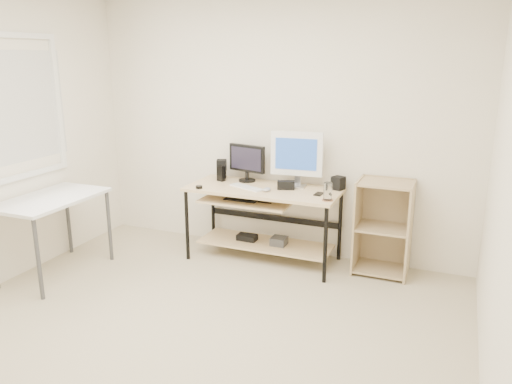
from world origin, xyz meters
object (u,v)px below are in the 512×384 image
object	(u,v)px
side_table	(51,206)
white_imac	(297,155)
audio_controller	(221,173)
shelf_unit	(384,226)
black_monitor	(247,161)
desk	(261,208)

from	to	relation	value
side_table	white_imac	xyz separation A→B (m)	(1.96, 1.22, 0.40)
side_table	audio_controller	distance (m)	1.65
shelf_unit	black_monitor	distance (m)	1.50
desk	white_imac	world-z (taller)	white_imac
shelf_unit	audio_controller	distance (m)	1.70
white_imac	audio_controller	world-z (taller)	white_imac
side_table	audio_controller	xyz separation A→B (m)	(1.17, 1.15, 0.16)
shelf_unit	audio_controller	xyz separation A→B (m)	(-1.66, -0.07, 0.38)
desk	audio_controller	bearing A→B (deg)	169.48
audio_controller	black_monitor	bearing A→B (deg)	39.52
desk	side_table	bearing A→B (deg)	-147.35
shelf_unit	white_imac	distance (m)	1.06
audio_controller	shelf_unit	bearing A→B (deg)	21.85
black_monitor	audio_controller	bearing A→B (deg)	-147.64
black_monitor	white_imac	bearing A→B (deg)	9.88
side_table	audio_controller	world-z (taller)	audio_controller
shelf_unit	black_monitor	world-z (taller)	black_monitor
desk	white_imac	bearing A→B (deg)	27.59
side_table	audio_controller	size ratio (longest dim) A/B	6.25
desk	shelf_unit	distance (m)	1.19
white_imac	audio_controller	xyz separation A→B (m)	(-0.79, -0.07, -0.24)
black_monitor	audio_controller	world-z (taller)	black_monitor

